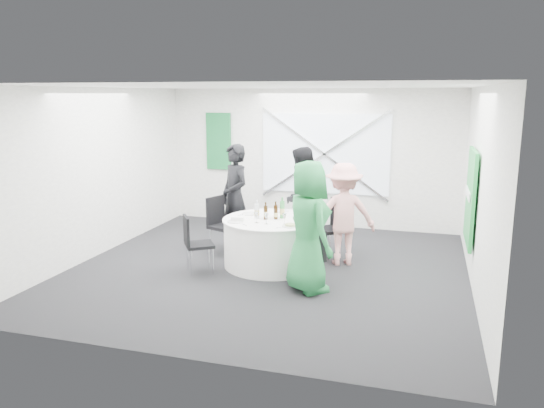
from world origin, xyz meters
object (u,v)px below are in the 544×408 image
(person_man_back, at_px, (301,199))
(chair_back_right, at_px, (331,224))
(person_woman_green, at_px, (308,227))
(person_woman_pink, at_px, (343,214))
(person_man_back_left, at_px, (235,197))
(clear_water_bottle, at_px, (257,211))
(chair_back, at_px, (304,218))
(chair_back_left, at_px, (221,220))
(banquet_table, at_px, (272,242))
(green_water_bottle, at_px, (282,210))
(chair_front_right, at_px, (311,255))
(chair_front_left, at_px, (194,240))

(person_man_back, bearing_deg, chair_back_right, 69.38)
(chair_back_right, xyz_separation_m, person_woman_green, (-0.04, -1.57, 0.33))
(person_woman_pink, bearing_deg, person_man_back_left, -31.64)
(person_woman_pink, height_order, clear_water_bottle, person_woman_pink)
(chair_back, distance_m, chair_back_left, 1.50)
(banquet_table, xyz_separation_m, green_water_bottle, (0.14, 0.10, 0.51))
(chair_front_right, xyz_separation_m, person_woman_pink, (0.25, 1.20, 0.34))
(person_man_back, distance_m, green_water_bottle, 0.95)
(chair_front_right, distance_m, person_man_back_left, 2.39)
(banquet_table, height_order, chair_front_right, chair_front_right)
(chair_back, bearing_deg, person_man_back, -88.92)
(chair_back_right, distance_m, chair_front_right, 1.47)
(banquet_table, height_order, chair_back, chair_back)
(clear_water_bottle, bearing_deg, chair_back_right, 33.24)
(chair_back_right, relative_size, person_man_back_left, 0.54)
(clear_water_bottle, bearing_deg, person_man_back_left, 129.30)
(chair_front_left, xyz_separation_m, person_woman_green, (1.81, -0.22, 0.39))
(chair_front_left, xyz_separation_m, green_water_bottle, (1.17, 0.80, 0.37))
(chair_back_left, height_order, person_woman_pink, person_woman_pink)
(chair_back_left, xyz_separation_m, person_man_back, (1.25, 0.64, 0.33))
(person_woman_green, bearing_deg, banquet_table, -0.00)
(person_man_back_left, height_order, person_woman_pink, person_man_back_left)
(chair_front_left, relative_size, person_man_back, 0.50)
(chair_back, distance_m, green_water_bottle, 1.16)
(person_woman_green, bearing_deg, chair_front_right, -53.03)
(chair_front_left, distance_m, person_man_back, 2.17)
(clear_water_bottle, bearing_deg, banquet_table, 8.14)
(chair_back_left, xyz_separation_m, clear_water_bottle, (0.79, -0.44, 0.30))
(chair_front_right, distance_m, chair_front_left, 1.84)
(chair_back_right, bearing_deg, banquet_table, -90.00)
(person_woman_pink, relative_size, person_woman_green, 0.90)
(chair_front_left, bearing_deg, green_water_bottle, -89.83)
(chair_back_left, bearing_deg, chair_back_right, -60.69)
(clear_water_bottle, bearing_deg, green_water_bottle, 19.48)
(chair_back_right, distance_m, clear_water_bottle, 1.30)
(chair_back, relative_size, person_man_back_left, 0.48)
(banquet_table, relative_size, green_water_bottle, 4.67)
(banquet_table, relative_size, chair_back_right, 1.58)
(clear_water_bottle, bearing_deg, chair_front_right, -36.23)
(green_water_bottle, bearing_deg, chair_front_right, -53.46)
(clear_water_bottle, bearing_deg, person_man_back, 67.16)
(chair_back_right, height_order, person_man_back, person_man_back)
(banquet_table, bearing_deg, chair_front_right, -44.78)
(person_man_back, relative_size, green_water_bottle, 5.40)
(chair_back_left, height_order, person_man_back_left, person_man_back_left)
(banquet_table, relative_size, chair_front_left, 1.74)
(person_man_back, bearing_deg, person_woman_green, 27.87)
(chair_back, relative_size, green_water_bottle, 2.65)
(clear_water_bottle, bearing_deg, chair_back, 68.59)
(chair_front_right, relative_size, person_woman_pink, 0.51)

